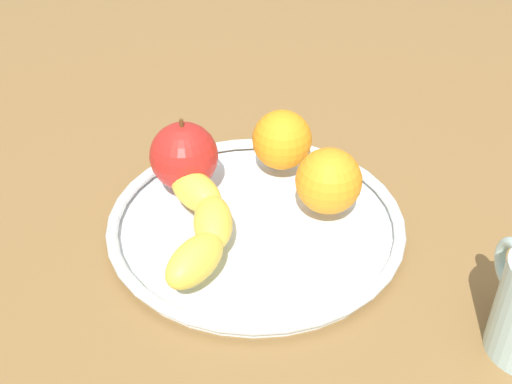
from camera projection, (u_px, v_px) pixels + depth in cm
name	position (u px, v px, depth cm)	size (l,w,h in cm)	color
ground_plane	(256.00, 244.00, 68.93)	(159.00, 159.00, 4.00)	brown
fruit_bowl	(256.00, 222.00, 67.19)	(30.47, 30.47, 1.80)	silver
banana	(200.00, 221.00, 62.98)	(18.74, 8.41, 3.78)	yellow
apple	(184.00, 156.00, 68.88)	(7.31, 7.31, 8.11)	red
orange_back_left	(329.00, 181.00, 65.73)	(6.79, 6.79, 6.79)	orange
orange_center	(282.00, 140.00, 72.08)	(6.66, 6.66, 6.66)	orange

